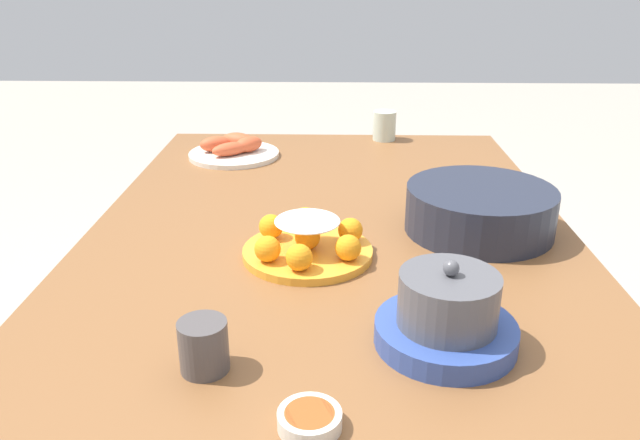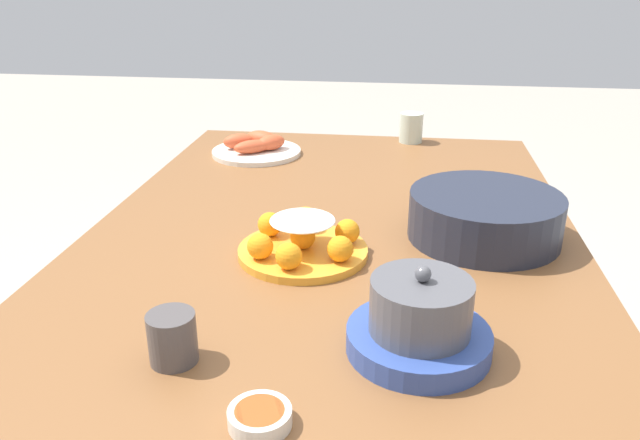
% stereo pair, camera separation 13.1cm
% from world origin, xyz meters
% --- Properties ---
extents(dining_table, '(1.51, 1.06, 0.77)m').
position_xyz_m(dining_table, '(0.00, 0.00, 0.69)').
color(dining_table, brown).
rests_on(dining_table, ground_plane).
extents(cake_plate, '(0.26, 0.26, 0.08)m').
position_xyz_m(cake_plate, '(0.18, -0.04, 0.80)').
color(cake_plate, gold).
rests_on(cake_plate, dining_table).
extents(serving_bowl, '(0.32, 0.32, 0.10)m').
position_xyz_m(serving_bowl, '(0.05, 0.32, 0.82)').
color(serving_bowl, '#232838').
rests_on(serving_bowl, dining_table).
extents(sauce_bowl, '(0.08, 0.08, 0.02)m').
position_xyz_m(sauce_bowl, '(0.67, -0.02, 0.78)').
color(sauce_bowl, silver).
rests_on(sauce_bowl, dining_table).
extents(seafood_platter, '(0.27, 0.27, 0.06)m').
position_xyz_m(seafood_platter, '(-0.50, -0.29, 0.79)').
color(seafood_platter, silver).
rests_on(seafood_platter, dining_table).
extents(cup_near, '(0.07, 0.07, 0.08)m').
position_xyz_m(cup_near, '(0.55, -0.18, 0.81)').
color(cup_near, '#4C4747').
rests_on(cup_near, dining_table).
extents(cup_far, '(0.07, 0.07, 0.09)m').
position_xyz_m(cup_far, '(-0.69, 0.17, 0.82)').
color(cup_far, beige).
rests_on(cup_far, dining_table).
extents(warming_pot, '(0.22, 0.22, 0.14)m').
position_xyz_m(warming_pot, '(0.48, 0.18, 0.82)').
color(warming_pot, '#334C99').
rests_on(warming_pot, dining_table).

